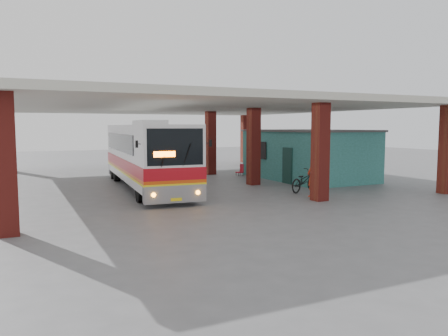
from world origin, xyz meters
TOP-DOWN VIEW (x-y plane):
  - ground at (0.00, 0.00)m, footprint 90.00×90.00m
  - brick_columns at (1.43, 5.00)m, footprint 20.10×21.60m
  - canopy_roof at (0.50, 6.50)m, footprint 21.00×23.00m
  - shop_building at (7.49, 4.00)m, footprint 5.20×8.20m
  - coach_bus at (-2.91, 4.18)m, footprint 3.59×12.61m
  - motorcycle at (3.93, -0.55)m, footprint 2.33×1.54m
  - pedestrian at (3.41, -1.94)m, footprint 0.78×0.64m
  - red_chair at (4.50, 7.38)m, footprint 0.45×0.45m

SIDE VIEW (x-z plane):
  - ground at x=0.00m, z-range 0.00..0.00m
  - red_chair at x=4.50m, z-range -0.03..0.76m
  - motorcycle at x=3.93m, z-range 0.00..1.16m
  - pedestrian at x=3.41m, z-range 0.00..1.84m
  - shop_building at x=7.49m, z-range 0.01..3.12m
  - coach_bus at x=-2.91m, z-range -0.01..3.61m
  - brick_columns at x=1.43m, z-range 0.00..4.35m
  - canopy_roof at x=0.50m, z-range 4.35..4.65m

